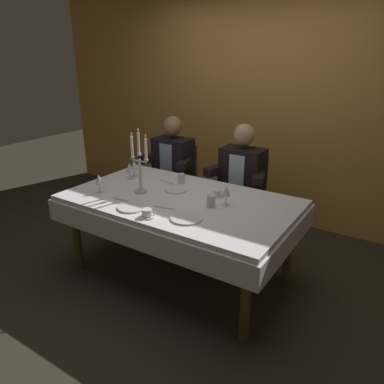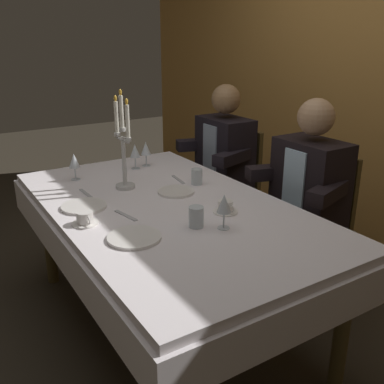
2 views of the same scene
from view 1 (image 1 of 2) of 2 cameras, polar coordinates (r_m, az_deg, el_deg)
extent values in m
plane|color=#322B21|center=(3.40, -1.81, -12.59)|extent=(12.00, 12.00, 0.00)
cube|color=#C88C42|center=(4.33, 10.94, 13.55)|extent=(6.00, 0.12, 2.70)
cube|color=white|center=(3.06, -1.96, -1.26)|extent=(1.90, 1.10, 0.04)
cube|color=white|center=(3.10, -1.94, -3.15)|extent=(1.94, 1.14, 0.18)
cylinder|color=brown|center=(3.46, -17.54, -6.33)|extent=(0.07, 0.07, 0.70)
cylinder|color=brown|center=(2.55, 8.36, -15.95)|extent=(0.07, 0.07, 0.70)
cylinder|color=brown|center=(3.99, -8.17, -1.79)|extent=(0.07, 0.07, 0.70)
cylinder|color=brown|center=(3.24, 14.89, -7.90)|extent=(0.07, 0.07, 0.70)
cylinder|color=silver|center=(3.20, -7.95, 0.13)|extent=(0.11, 0.11, 0.02)
cylinder|color=silver|center=(3.15, -8.08, 2.68)|extent=(0.02, 0.02, 0.28)
cylinder|color=silver|center=(3.10, -8.25, 5.85)|extent=(0.04, 0.04, 0.02)
cylinder|color=white|center=(3.08, -8.34, 7.58)|extent=(0.02, 0.02, 0.17)
ellipsoid|color=yellow|center=(3.06, -8.44, 9.47)|extent=(0.02, 0.02, 0.03)
cylinder|color=silver|center=(3.09, -7.67, 4.68)|extent=(0.07, 0.01, 0.01)
cylinder|color=silver|center=(3.06, -7.15, 4.94)|extent=(0.04, 0.04, 0.02)
cylinder|color=white|center=(3.04, -7.23, 6.69)|extent=(0.02, 0.02, 0.17)
ellipsoid|color=yellow|center=(3.02, -7.32, 8.60)|extent=(0.02, 0.02, 0.03)
cylinder|color=silver|center=(3.14, -8.71, 4.88)|extent=(0.07, 0.01, 0.01)
cylinder|color=silver|center=(3.16, -9.25, 5.32)|extent=(0.04, 0.04, 0.02)
cylinder|color=white|center=(3.14, -9.35, 7.02)|extent=(0.02, 0.02, 0.17)
ellipsoid|color=yellow|center=(3.11, -9.46, 8.87)|extent=(0.02, 0.02, 0.03)
cylinder|color=white|center=(2.89, -9.31, -2.35)|extent=(0.23, 0.23, 0.01)
cylinder|color=white|center=(2.67, -0.88, -4.10)|extent=(0.23, 0.23, 0.01)
cylinder|color=white|center=(3.22, -2.53, 0.39)|extent=(0.20, 0.20, 0.01)
cylinder|color=silver|center=(3.56, -9.60, 2.02)|extent=(0.06, 0.06, 0.00)
cylinder|color=silver|center=(3.54, -9.64, 2.62)|extent=(0.01, 0.01, 0.07)
cone|color=silver|center=(3.52, -9.72, 3.86)|extent=(0.07, 0.07, 0.08)
cylinder|color=silver|center=(3.27, -14.13, 0.00)|extent=(0.06, 0.06, 0.00)
cylinder|color=silver|center=(3.26, -14.19, 0.65)|extent=(0.01, 0.01, 0.07)
cone|color=silver|center=(3.23, -14.31, 1.98)|extent=(0.07, 0.07, 0.08)
cylinder|color=silver|center=(2.92, 5.29, -1.99)|extent=(0.06, 0.06, 0.00)
cylinder|color=silver|center=(2.91, 5.31, -1.27)|extent=(0.01, 0.01, 0.07)
cone|color=silver|center=(2.88, 5.37, 0.21)|extent=(0.07, 0.07, 0.08)
cylinder|color=silver|center=(3.63, -8.92, 2.46)|extent=(0.06, 0.06, 0.00)
cylinder|color=silver|center=(3.62, -8.96, 3.06)|extent=(0.01, 0.01, 0.07)
cone|color=silver|center=(3.60, -9.03, 4.27)|extent=(0.07, 0.07, 0.08)
cylinder|color=#E0D172|center=(3.60, -9.01, 3.90)|extent=(0.04, 0.04, 0.03)
cylinder|color=silver|center=(3.38, -1.67, 2.11)|extent=(0.06, 0.06, 0.09)
cylinder|color=silver|center=(2.86, 2.97, -1.40)|extent=(0.07, 0.07, 0.10)
cylinder|color=white|center=(3.09, 3.87, -0.65)|extent=(0.12, 0.12, 0.01)
cylinder|color=white|center=(3.07, 3.88, -0.13)|extent=(0.08, 0.08, 0.05)
torus|color=white|center=(3.05, 4.70, -0.26)|extent=(0.04, 0.01, 0.04)
cylinder|color=white|center=(2.72, -7.02, -3.80)|extent=(0.12, 0.12, 0.01)
cylinder|color=white|center=(2.71, -7.05, -3.21)|extent=(0.08, 0.08, 0.05)
torus|color=white|center=(2.68, -6.23, -3.40)|extent=(0.04, 0.01, 0.04)
cube|color=#B7B7BC|center=(2.86, -4.29, -2.48)|extent=(0.17, 0.05, 0.01)
cube|color=#B7B7BC|center=(3.06, -10.99, -1.18)|extent=(0.17, 0.02, 0.01)
cube|color=#B7B7BC|center=(3.42, -3.90, 1.55)|extent=(0.17, 0.04, 0.01)
cylinder|color=brown|center=(4.26, -6.19, -2.24)|extent=(0.04, 0.04, 0.42)
cylinder|color=brown|center=(4.06, -2.23, -3.33)|extent=(0.04, 0.04, 0.42)
cylinder|color=brown|center=(4.53, -3.34, -0.75)|extent=(0.04, 0.04, 0.42)
cylinder|color=brown|center=(4.34, 0.51, -1.70)|extent=(0.04, 0.04, 0.42)
cube|color=brown|center=(4.21, -2.87, 0.92)|extent=(0.42, 0.42, 0.04)
cube|color=brown|center=(4.28, -1.44, 4.67)|extent=(0.38, 0.04, 0.44)
cube|color=black|center=(4.12, -2.94, 4.72)|extent=(0.42, 0.26, 0.54)
cube|color=#899AAE|center=(4.01, -4.08, 4.67)|extent=(0.16, 0.01, 0.40)
sphere|color=#9A714A|center=(4.03, -3.05, 10.26)|extent=(0.21, 0.21, 0.21)
cube|color=black|center=(4.16, -6.23, 5.36)|extent=(0.19, 0.34, 0.08)
cube|color=black|center=(3.91, -1.18, 4.46)|extent=(0.19, 0.34, 0.08)
cylinder|color=brown|center=(3.82, 3.84, -4.97)|extent=(0.04, 0.04, 0.42)
cylinder|color=brown|center=(3.68, 8.75, -6.25)|extent=(0.04, 0.04, 0.42)
cylinder|color=brown|center=(4.11, 6.31, -3.12)|extent=(0.04, 0.04, 0.42)
cylinder|color=brown|center=(3.98, 10.93, -4.23)|extent=(0.04, 0.04, 0.42)
cube|color=brown|center=(3.80, 7.62, -1.46)|extent=(0.42, 0.42, 0.04)
cube|color=brown|center=(3.88, 9.01, 2.71)|extent=(0.38, 0.04, 0.44)
cube|color=black|center=(3.70, 7.83, 2.69)|extent=(0.42, 0.26, 0.54)
cube|color=silver|center=(3.58, 6.92, 2.59)|extent=(0.16, 0.01, 0.40)
sphere|color=tan|center=(3.60, 8.14, 8.83)|extent=(0.21, 0.21, 0.21)
cube|color=black|center=(3.70, 4.11, 3.47)|extent=(0.19, 0.34, 0.08)
cube|color=black|center=(3.52, 10.38, 2.26)|extent=(0.19, 0.34, 0.08)
camera|label=2|loc=(1.36, 41.94, 2.78)|focal=41.13mm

